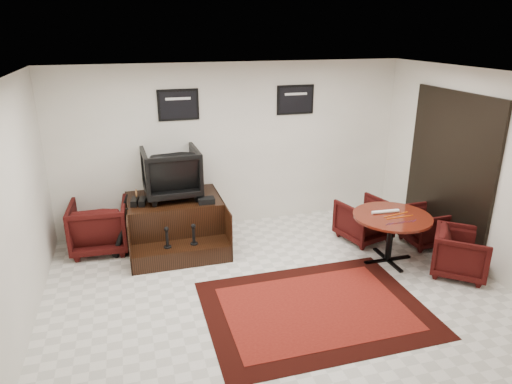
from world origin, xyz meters
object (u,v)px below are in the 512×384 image
(shine_chair, at_px, (171,170))
(table_chair_corner, at_px, (461,251))
(shine_podium, at_px, (175,223))
(armchair_side, at_px, (99,224))
(meeting_table, at_px, (392,221))
(table_chair_back, at_px, (364,218))
(table_chair_window, at_px, (427,224))

(shine_chair, relative_size, table_chair_corner, 1.21)
(shine_podium, height_order, table_chair_corner, shine_podium)
(shine_podium, xyz_separation_m, table_chair_corner, (3.74, -2.10, 0.01))
(armchair_side, relative_size, meeting_table, 0.77)
(meeting_table, bearing_deg, table_chair_back, 89.94)
(table_chair_window, distance_m, table_chair_corner, 1.00)
(table_chair_back, xyz_separation_m, table_chair_corner, (0.75, -1.41, -0.01))
(shine_chair, distance_m, table_chair_back, 3.21)
(table_chair_back, height_order, table_chair_corner, table_chair_back)
(armchair_side, distance_m, meeting_table, 4.45)
(armchair_side, bearing_deg, table_chair_corner, 158.79)
(table_chair_back, xyz_separation_m, table_chair_window, (0.90, -0.43, -0.04))
(meeting_table, relative_size, table_chair_back, 1.51)
(shine_chair, distance_m, armchair_side, 1.39)
(table_chair_window, bearing_deg, shine_chair, 70.83)
(meeting_table, relative_size, table_chair_window, 1.67)
(shine_podium, relative_size, table_chair_corner, 2.08)
(armchair_side, height_order, table_chair_window, armchair_side)
(armchair_side, xyz_separation_m, table_chair_corner, (4.90, -2.22, -0.07))
(shine_podium, relative_size, table_chair_back, 2.04)
(shine_podium, bearing_deg, table_chair_window, -15.99)
(table_chair_window, relative_size, table_chair_corner, 0.93)
(table_chair_corner, bearing_deg, table_chair_back, 67.47)
(table_chair_corner, bearing_deg, meeting_table, 89.68)
(shine_podium, relative_size, armchair_side, 1.74)
(armchair_side, height_order, table_chair_corner, armchair_side)
(armchair_side, height_order, table_chair_back, armchair_side)
(meeting_table, bearing_deg, armchair_side, 159.03)
(shine_chair, xyz_separation_m, table_chair_back, (2.99, -0.84, -0.83))
(shine_podium, xyz_separation_m, table_chair_back, (2.99, -0.69, 0.02))
(shine_podium, relative_size, meeting_table, 1.34)
(armchair_side, xyz_separation_m, meeting_table, (4.15, -1.59, 0.21))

